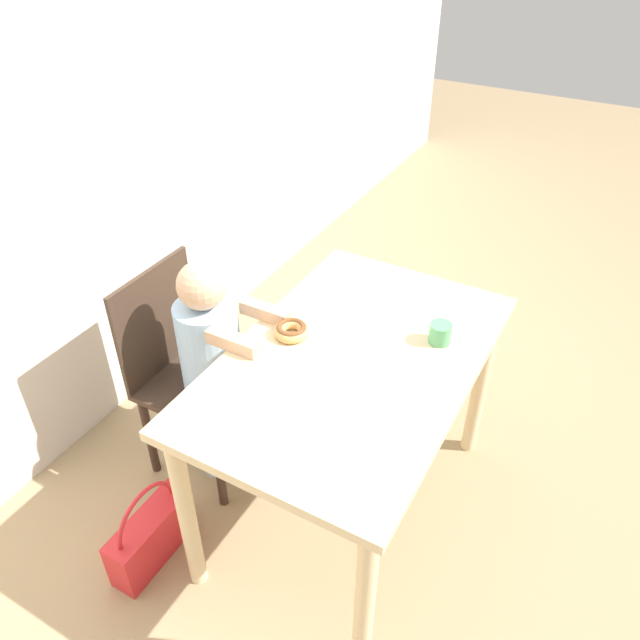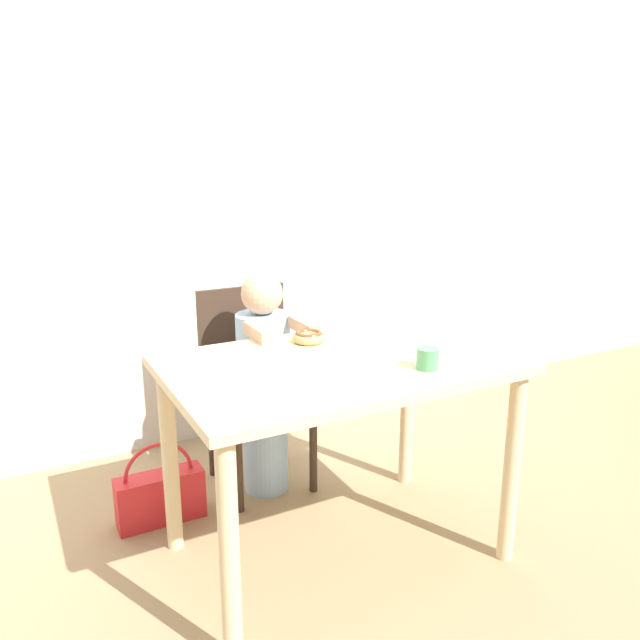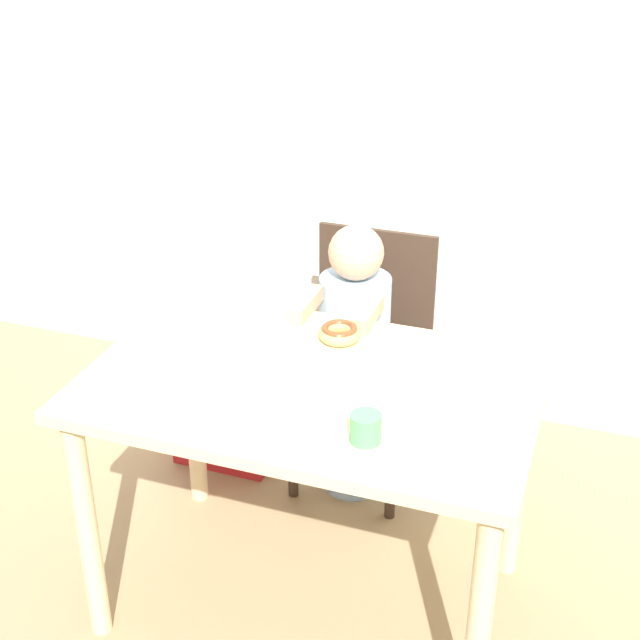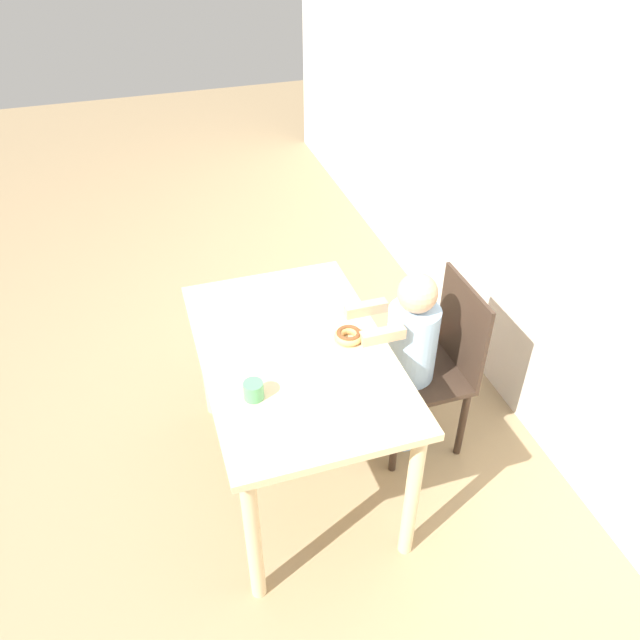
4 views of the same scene
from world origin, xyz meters
name	(u,v)px [view 4 (image 4 of 4)]	position (x,y,z in m)	size (l,w,h in m)	color
ground_plane	(299,471)	(0.00, 0.00, 0.00)	(12.00, 12.00, 0.00)	#997F5B
wall_back	(580,204)	(0.00, 1.24, 1.25)	(8.00, 0.05, 2.50)	silver
dining_table	(295,371)	(0.00, 0.00, 0.66)	(1.20, 0.77, 0.77)	beige
chair	(432,365)	(-0.05, 0.69, 0.46)	(0.42, 0.42, 0.89)	#38281E
child_figure	(408,363)	(-0.05, 0.56, 0.51)	(0.25, 0.41, 1.00)	#99BCE0
donut	(348,335)	(0.00, 0.24, 0.80)	(0.12, 0.12, 0.04)	tan
napkin	(290,347)	(-0.03, -0.01, 0.78)	(0.33, 0.33, 0.00)	white
handbag	(361,361)	(-0.54, 0.52, 0.12)	(0.35, 0.11, 0.35)	red
cup	(254,390)	(0.22, -0.22, 0.81)	(0.08, 0.08, 0.07)	#519E66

